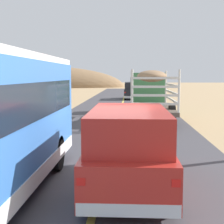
# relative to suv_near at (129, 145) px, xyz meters

# --- Properties ---
(ground_plane) EXTENTS (240.00, 240.00, 0.00)m
(ground_plane) POSITION_rel_suv_near_xyz_m (-0.70, 1.16, -1.09)
(ground_plane) COLOR tan
(road_surface) EXTENTS (8.00, 120.00, 0.02)m
(road_surface) POSITION_rel_suv_near_xyz_m (-0.70, 1.16, -1.08)
(road_surface) COLOR #423F44
(road_surface) RESTS_ON ground
(road_centre_line) EXTENTS (0.16, 117.60, 0.00)m
(road_centre_line) POSITION_rel_suv_near_xyz_m (-0.70, 1.16, -1.06)
(road_centre_line) COLOR #D8CC4C
(road_centre_line) RESTS_ON road_surface
(suv_near) EXTENTS (1.90, 4.62, 1.93)m
(suv_near) POSITION_rel_suv_near_xyz_m (0.00, 0.00, 0.00)
(suv_near) COLOR #B2261E
(suv_near) RESTS_ON road_surface
(livestock_truck) EXTENTS (2.53, 9.70, 3.02)m
(livestock_truck) POSITION_rel_suv_near_xyz_m (1.31, 15.69, 0.70)
(livestock_truck) COLOR #3F7F4C
(livestock_truck) RESTS_ON road_surface
(car_far) EXTENTS (1.90, 4.62, 1.93)m
(car_far) POSITION_rel_suv_near_xyz_m (0.32, 30.86, 0.00)
(car_far) COLOR black
(car_far) RESTS_ON road_surface
(distant_hill) EXTENTS (41.67, 17.62, 9.94)m
(distant_hill) POSITION_rel_suv_near_xyz_m (-22.24, 71.14, -1.09)
(distant_hill) COLOR olive
(distant_hill) RESTS_ON ground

